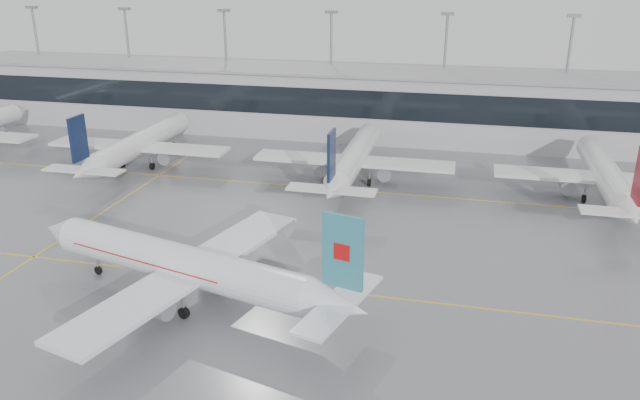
# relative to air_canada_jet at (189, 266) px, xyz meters

# --- Properties ---
(ground) EXTENTS (320.00, 320.00, 0.00)m
(ground) POSITION_rel_air_canada_jet_xyz_m (8.61, 5.27, -3.87)
(ground) COLOR slate
(ground) RESTS_ON ground
(taxi_line_main) EXTENTS (120.00, 0.25, 0.01)m
(taxi_line_main) POSITION_rel_air_canada_jet_xyz_m (8.61, 5.27, -3.86)
(taxi_line_main) COLOR gold
(taxi_line_main) RESTS_ON ground
(taxi_line_north) EXTENTS (120.00, 0.25, 0.01)m
(taxi_line_north) POSITION_rel_air_canada_jet_xyz_m (8.61, 35.27, -3.86)
(taxi_line_north) COLOR gold
(taxi_line_north) RESTS_ON ground
(taxi_line_cross) EXTENTS (0.25, 60.00, 0.01)m
(taxi_line_cross) POSITION_rel_air_canada_jet_xyz_m (-21.39, 20.27, -3.86)
(taxi_line_cross) COLOR gold
(taxi_line_cross) RESTS_ON ground
(terminal) EXTENTS (180.00, 15.00, 12.00)m
(terminal) POSITION_rel_air_canada_jet_xyz_m (8.61, 67.27, 2.13)
(terminal) COLOR #A9A9AD
(terminal) RESTS_ON ground
(terminal_glass) EXTENTS (180.00, 0.20, 5.00)m
(terminal_glass) POSITION_rel_air_canada_jet_xyz_m (8.61, 59.72, 3.63)
(terminal_glass) COLOR black
(terminal_glass) RESTS_ON ground
(terminal_roof) EXTENTS (182.00, 16.00, 0.40)m
(terminal_roof) POSITION_rel_air_canada_jet_xyz_m (8.61, 67.27, 8.33)
(terminal_roof) COLOR gray
(terminal_roof) RESTS_ON ground
(light_masts) EXTENTS (156.40, 1.00, 22.60)m
(light_masts) POSITION_rel_air_canada_jet_xyz_m (8.61, 73.27, 9.48)
(light_masts) COLOR gray
(light_masts) RESTS_ON ground
(air_canada_jet) EXTENTS (37.60, 30.94, 12.13)m
(air_canada_jet) POSITION_rel_air_canada_jet_xyz_m (0.00, 0.00, 0.00)
(air_canada_jet) COLOR white
(air_canada_jet) RESTS_ON ground
(parked_jet_b) EXTENTS (29.64, 36.96, 11.72)m
(parked_jet_b) POSITION_rel_air_canada_jet_xyz_m (-26.39, 38.96, -0.15)
(parked_jet_b) COLOR silver
(parked_jet_b) RESTS_ON ground
(parked_jet_c) EXTENTS (29.64, 36.96, 11.72)m
(parked_jet_c) POSITION_rel_air_canada_jet_xyz_m (8.61, 38.96, -0.15)
(parked_jet_c) COLOR silver
(parked_jet_c) RESTS_ON ground
(parked_jet_d) EXTENTS (29.64, 36.96, 11.72)m
(parked_jet_d) POSITION_rel_air_canada_jet_xyz_m (43.61, 38.96, -0.15)
(parked_jet_d) COLOR silver
(parked_jet_d) RESTS_ON ground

